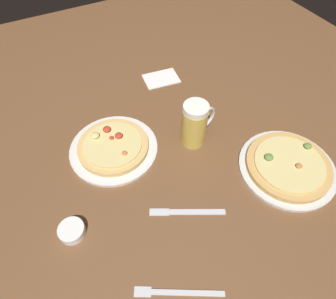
{
  "coord_description": "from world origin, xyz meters",
  "views": [
    {
      "loc": [
        -0.28,
        -0.53,
        0.79
      ],
      "look_at": [
        0.0,
        0.0,
        0.02
      ],
      "focal_mm": 30.05,
      "sensor_mm": 36.0,
      "label": 1
    }
  ],
  "objects_px": {
    "ramekin_sauce": "(72,231)",
    "fork_left": "(177,293)",
    "napkin_folded": "(161,78)",
    "beer_mug_dark": "(195,124)",
    "pizza_plate_near": "(288,166)",
    "pizza_plate_far": "(113,147)",
    "knife_right": "(187,212)"
  },
  "relations": [
    {
      "from": "pizza_plate_far",
      "to": "napkin_folded",
      "type": "distance_m",
      "value": 0.43
    },
    {
      "from": "beer_mug_dark",
      "to": "pizza_plate_near",
      "type": "bearing_deg",
      "value": -50.36
    },
    {
      "from": "pizza_plate_near",
      "to": "beer_mug_dark",
      "type": "height_order",
      "value": "beer_mug_dark"
    },
    {
      "from": "pizza_plate_far",
      "to": "ramekin_sauce",
      "type": "height_order",
      "value": "pizza_plate_far"
    },
    {
      "from": "pizza_plate_near",
      "to": "beer_mug_dark",
      "type": "relative_size",
      "value": 1.89
    },
    {
      "from": "beer_mug_dark",
      "to": "napkin_folded",
      "type": "xyz_separation_m",
      "value": [
        0.05,
        0.37,
        -0.08
      ]
    },
    {
      "from": "ramekin_sauce",
      "to": "napkin_folded",
      "type": "relative_size",
      "value": 0.51
    },
    {
      "from": "napkin_folded",
      "to": "fork_left",
      "type": "relative_size",
      "value": 0.7
    },
    {
      "from": "pizza_plate_near",
      "to": "pizza_plate_far",
      "type": "xyz_separation_m",
      "value": [
        -0.49,
        0.35,
        -0.0
      ]
    },
    {
      "from": "beer_mug_dark",
      "to": "napkin_folded",
      "type": "relative_size",
      "value": 1.14
    },
    {
      "from": "pizza_plate_far",
      "to": "knife_right",
      "type": "bearing_deg",
      "value": -71.6
    },
    {
      "from": "ramekin_sauce",
      "to": "fork_left",
      "type": "bearing_deg",
      "value": -55.56
    },
    {
      "from": "ramekin_sauce",
      "to": "knife_right",
      "type": "xyz_separation_m",
      "value": [
        0.32,
        -0.1,
        -0.01
      ]
    },
    {
      "from": "pizza_plate_near",
      "to": "beer_mug_dark",
      "type": "bearing_deg",
      "value": 129.64
    },
    {
      "from": "pizza_plate_far",
      "to": "beer_mug_dark",
      "type": "bearing_deg",
      "value": -18.27
    },
    {
      "from": "knife_right",
      "to": "pizza_plate_near",
      "type": "bearing_deg",
      "value": -2.8
    },
    {
      "from": "beer_mug_dark",
      "to": "fork_left",
      "type": "distance_m",
      "value": 0.52
    },
    {
      "from": "pizza_plate_far",
      "to": "ramekin_sauce",
      "type": "distance_m",
      "value": 0.32
    },
    {
      "from": "napkin_folded",
      "to": "pizza_plate_near",
      "type": "bearing_deg",
      "value": -75.55
    },
    {
      "from": "napkin_folded",
      "to": "knife_right",
      "type": "bearing_deg",
      "value": -109.81
    },
    {
      "from": "pizza_plate_near",
      "to": "fork_left",
      "type": "height_order",
      "value": "pizza_plate_near"
    },
    {
      "from": "pizza_plate_far",
      "to": "ramekin_sauce",
      "type": "relative_size",
      "value": 4.1
    },
    {
      "from": "beer_mug_dark",
      "to": "knife_right",
      "type": "xyz_separation_m",
      "value": [
        -0.17,
        -0.24,
        -0.08
      ]
    },
    {
      "from": "pizza_plate_far",
      "to": "knife_right",
      "type": "xyz_separation_m",
      "value": [
        0.11,
        -0.33,
        -0.01
      ]
    },
    {
      "from": "pizza_plate_near",
      "to": "knife_right",
      "type": "distance_m",
      "value": 0.38
    },
    {
      "from": "pizza_plate_far",
      "to": "beer_mug_dark",
      "type": "relative_size",
      "value": 1.82
    },
    {
      "from": "napkin_folded",
      "to": "fork_left",
      "type": "bearing_deg",
      "value": -114.09
    },
    {
      "from": "pizza_plate_near",
      "to": "fork_left",
      "type": "relative_size",
      "value": 1.51
    },
    {
      "from": "fork_left",
      "to": "knife_right",
      "type": "bearing_deg",
      "value": 53.62
    },
    {
      "from": "pizza_plate_far",
      "to": "knife_right",
      "type": "height_order",
      "value": "pizza_plate_far"
    },
    {
      "from": "ramekin_sauce",
      "to": "fork_left",
      "type": "relative_size",
      "value": 0.35
    },
    {
      "from": "beer_mug_dark",
      "to": "ramekin_sauce",
      "type": "xyz_separation_m",
      "value": [
        -0.49,
        -0.14,
        -0.07
      ]
    }
  ]
}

